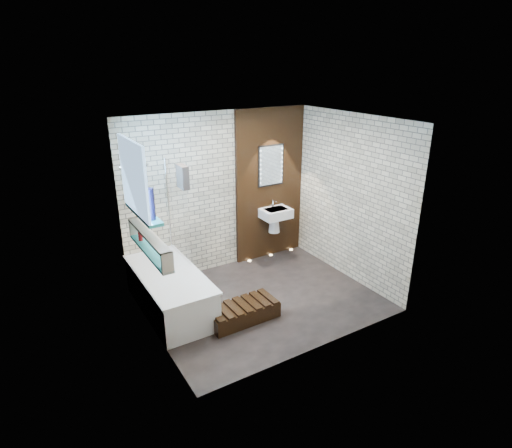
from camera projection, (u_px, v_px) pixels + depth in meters
ground at (261, 300)px, 6.23m from camera, size 3.20×3.20×0.00m
room_shell at (262, 217)px, 5.76m from camera, size 3.24×3.20×2.60m
walnut_panel at (270, 185)px, 7.23m from camera, size 1.30×0.06×2.60m
clerestory_window at (136, 185)px, 5.06m from camera, size 0.18×1.00×0.94m
display_niche at (149, 244)px, 5.18m from camera, size 0.14×1.30×0.26m
bathtub at (170, 291)px, 5.89m from camera, size 0.79×1.74×0.70m
bath_screen at (178, 211)px, 6.06m from camera, size 0.01×0.78×1.40m
towel at (183, 177)px, 5.62m from camera, size 0.09×0.24×0.32m
shower_head at (142, 164)px, 5.63m from camera, size 0.18×0.18×0.02m
washbasin at (275, 216)px, 7.26m from camera, size 0.50×0.36×0.58m
led_mirror at (271, 166)px, 7.07m from camera, size 0.50×0.02×0.70m
walnut_step at (243, 313)px, 5.72m from camera, size 0.97×0.44×0.21m
niche_bottles at (153, 249)px, 5.08m from camera, size 0.06×0.95×0.15m
sill_vases at (143, 202)px, 5.17m from camera, size 0.19×0.58×0.38m
floor_uplights at (271, 255)px, 7.64m from camera, size 0.96×0.06×0.01m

